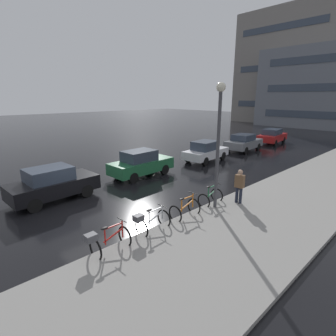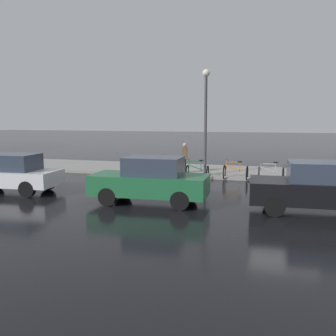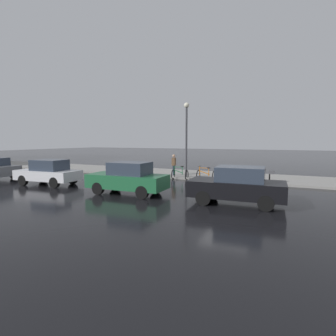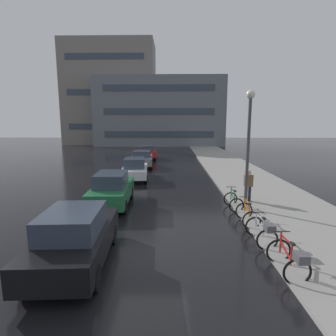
{
  "view_description": "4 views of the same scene",
  "coord_description": "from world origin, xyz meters",
  "px_view_note": "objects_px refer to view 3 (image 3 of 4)",
  "views": [
    {
      "loc": [
        10.47,
        -4.99,
        4.89
      ],
      "look_at": [
        1.18,
        3.72,
        1.39
      ],
      "focal_mm": 28.0,
      "sensor_mm": 36.0,
      "label": 1
    },
    {
      "loc": [
        -14.62,
        0.34,
        3.0
      ],
      "look_at": [
        0.2,
        4.71,
        0.95
      ],
      "focal_mm": 40.0,
      "sensor_mm": 36.0,
      "label": 2
    },
    {
      "loc": [
        -13.48,
        -2.97,
        2.77
      ],
      "look_at": [
        1.49,
        4.12,
        1.02
      ],
      "focal_mm": 28.0,
      "sensor_mm": 36.0,
      "label": 3
    },
    {
      "loc": [
        0.72,
        -7.77,
        3.97
      ],
      "look_at": [
        0.47,
        5.27,
        1.78
      ],
      "focal_mm": 28.0,
      "sensor_mm": 36.0,
      "label": 4
    }
  ],
  "objects_px": {
    "bicycle_third": "(206,175)",
    "car_white": "(49,172)",
    "streetlamp": "(186,130)",
    "bicycle_farthest": "(180,174)",
    "car_black": "(237,185)",
    "bicycle_second": "(233,175)",
    "pedestrian": "(174,164)",
    "car_green": "(128,178)",
    "bicycle_nearest": "(263,177)"
  },
  "relations": [
    {
      "from": "streetlamp",
      "to": "car_black",
      "type": "bearing_deg",
      "value": -141.99
    },
    {
      "from": "bicycle_second",
      "to": "pedestrian",
      "type": "height_order",
      "value": "pedestrian"
    },
    {
      "from": "car_black",
      "to": "streetlamp",
      "type": "distance_m",
      "value": 8.18
    },
    {
      "from": "bicycle_second",
      "to": "streetlamp",
      "type": "distance_m",
      "value": 4.56
    },
    {
      "from": "car_black",
      "to": "car_white",
      "type": "height_order",
      "value": "car_black"
    },
    {
      "from": "bicycle_nearest",
      "to": "bicycle_second",
      "type": "height_order",
      "value": "bicycle_nearest"
    },
    {
      "from": "car_white",
      "to": "bicycle_farthest",
      "type": "bearing_deg",
      "value": -49.52
    },
    {
      "from": "car_white",
      "to": "bicycle_second",
      "type": "bearing_deg",
      "value": -60.91
    },
    {
      "from": "bicycle_nearest",
      "to": "pedestrian",
      "type": "bearing_deg",
      "value": 83.73
    },
    {
      "from": "car_green",
      "to": "bicycle_third",
      "type": "bearing_deg",
      "value": -21.36
    },
    {
      "from": "pedestrian",
      "to": "streetlamp",
      "type": "xyz_separation_m",
      "value": [
        -0.44,
        -1.17,
        2.5
      ]
    },
    {
      "from": "bicycle_third",
      "to": "car_green",
      "type": "relative_size",
      "value": 0.28
    },
    {
      "from": "bicycle_farthest",
      "to": "car_white",
      "type": "height_order",
      "value": "car_white"
    },
    {
      "from": "bicycle_third",
      "to": "car_black",
      "type": "xyz_separation_m",
      "value": [
        -5.76,
        -3.17,
        0.42
      ]
    },
    {
      "from": "bicycle_nearest",
      "to": "car_black",
      "type": "height_order",
      "value": "car_black"
    },
    {
      "from": "car_white",
      "to": "bicycle_third",
      "type": "bearing_deg",
      "value": -55.76
    },
    {
      "from": "car_white",
      "to": "pedestrian",
      "type": "height_order",
      "value": "pedestrian"
    },
    {
      "from": "bicycle_farthest",
      "to": "car_black",
      "type": "height_order",
      "value": "car_black"
    },
    {
      "from": "bicycle_third",
      "to": "bicycle_farthest",
      "type": "xyz_separation_m",
      "value": [
        -0.14,
        1.88,
        -0.01
      ]
    },
    {
      "from": "bicycle_third",
      "to": "car_white",
      "type": "relative_size",
      "value": 0.29
    },
    {
      "from": "car_green",
      "to": "pedestrian",
      "type": "xyz_separation_m",
      "value": [
        6.76,
        0.42,
        0.15
      ]
    },
    {
      "from": "car_white",
      "to": "streetlamp",
      "type": "distance_m",
      "value": 9.54
    },
    {
      "from": "car_white",
      "to": "streetlamp",
      "type": "bearing_deg",
      "value": -48.42
    },
    {
      "from": "bicycle_third",
      "to": "streetlamp",
      "type": "distance_m",
      "value": 3.48
    },
    {
      "from": "bicycle_second",
      "to": "car_black",
      "type": "bearing_deg",
      "value": -166.88
    },
    {
      "from": "bicycle_farthest",
      "to": "car_green",
      "type": "bearing_deg",
      "value": 175.48
    },
    {
      "from": "car_black",
      "to": "car_green",
      "type": "height_order",
      "value": "car_green"
    },
    {
      "from": "bicycle_nearest",
      "to": "bicycle_third",
      "type": "relative_size",
      "value": 1.21
    },
    {
      "from": "car_green",
      "to": "streetlamp",
      "type": "height_order",
      "value": "streetlamp"
    },
    {
      "from": "car_black",
      "to": "streetlamp",
      "type": "relative_size",
      "value": 0.76
    },
    {
      "from": "bicycle_second",
      "to": "car_black",
      "type": "distance_m",
      "value": 5.89
    },
    {
      "from": "car_white",
      "to": "car_green",
      "type": "bearing_deg",
      "value": -92.32
    },
    {
      "from": "bicycle_second",
      "to": "streetlamp",
      "type": "xyz_separation_m",
      "value": [
        0.36,
        3.42,
        2.98
      ]
    },
    {
      "from": "bicycle_second",
      "to": "car_green",
      "type": "xyz_separation_m",
      "value": [
        -5.96,
        4.18,
        0.33
      ]
    },
    {
      "from": "pedestrian",
      "to": "bicycle_farthest",
      "type": "bearing_deg",
      "value": -136.21
    },
    {
      "from": "bicycle_third",
      "to": "pedestrian",
      "type": "height_order",
      "value": "pedestrian"
    },
    {
      "from": "bicycle_farthest",
      "to": "car_white",
      "type": "xyz_separation_m",
      "value": [
        -5.59,
        6.55,
        0.4
      ]
    },
    {
      "from": "bicycle_third",
      "to": "car_white",
      "type": "distance_m",
      "value": 10.2
    },
    {
      "from": "car_white",
      "to": "streetlamp",
      "type": "xyz_separation_m",
      "value": [
        6.07,
        -6.84,
        2.7
      ]
    },
    {
      "from": "pedestrian",
      "to": "streetlamp",
      "type": "relative_size",
      "value": 0.32
    },
    {
      "from": "streetlamp",
      "to": "car_white",
      "type": "bearing_deg",
      "value": 131.58
    },
    {
      "from": "bicycle_nearest",
      "to": "streetlamp",
      "type": "bearing_deg",
      "value": 87.11
    },
    {
      "from": "bicycle_second",
      "to": "bicycle_farthest",
      "type": "relative_size",
      "value": 1.3
    },
    {
      "from": "car_black",
      "to": "car_green",
      "type": "distance_m",
      "value": 5.52
    },
    {
      "from": "car_black",
      "to": "bicycle_third",
      "type": "bearing_deg",
      "value": 28.86
    },
    {
      "from": "bicycle_third",
      "to": "car_black",
      "type": "bearing_deg",
      "value": -151.14
    },
    {
      "from": "car_green",
      "to": "pedestrian",
      "type": "height_order",
      "value": "pedestrian"
    },
    {
      "from": "bicycle_second",
      "to": "streetlamp",
      "type": "relative_size",
      "value": 0.27
    },
    {
      "from": "bicycle_farthest",
      "to": "car_green",
      "type": "height_order",
      "value": "car_green"
    },
    {
      "from": "bicycle_second",
      "to": "streetlamp",
      "type": "height_order",
      "value": "streetlamp"
    }
  ]
}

